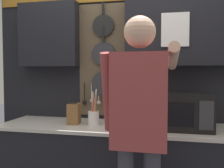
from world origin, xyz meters
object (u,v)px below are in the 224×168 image
utensil_crock (94,116)px  microwave (182,111)px  knife_block (74,113)px  person (139,119)px

utensil_crock → microwave: bearing=-0.0°
knife_block → utensil_crock: utensil_crock is taller
knife_block → person: 0.91m
microwave → person: (-0.32, -0.57, 0.02)m
knife_block → utensil_crock: 0.20m
microwave → utensil_crock: (-0.82, 0.00, -0.08)m
microwave → knife_block: microwave is taller
knife_block → person: person is taller
microwave → person: bearing=-119.6°
knife_block → person: (0.70, -0.57, 0.08)m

